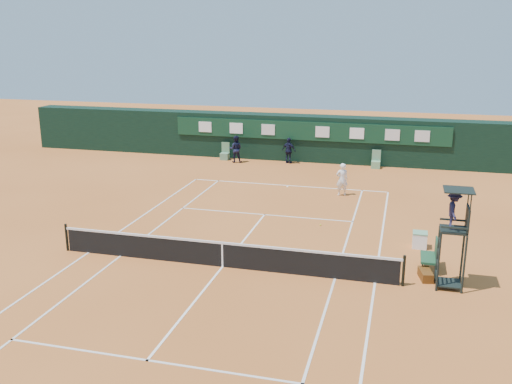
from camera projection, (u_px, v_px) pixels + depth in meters
ground at (223, 267)px, 20.86m from camera, size 90.00×90.00×0.00m
court_lines at (223, 267)px, 20.86m from camera, size 11.05×23.85×0.01m
tennis_net at (222, 254)px, 20.72m from camera, size 12.90×0.10×1.10m
back_wall at (309, 138)px, 37.91m from camera, size 40.00×1.65×3.00m
linesman_chair_left at (225, 155)px, 38.40m from camera, size 0.55×0.50×1.15m
linesman_chair_right at (376, 163)px, 35.96m from camera, size 0.55×0.50×1.15m
umpire_chair at (454, 218)px, 18.55m from camera, size 0.96×0.95×3.42m
player_bench at (432, 254)px, 20.46m from camera, size 0.56×1.20×1.10m
tennis_bag at (425, 275)px, 19.80m from camera, size 0.54×0.91×0.32m
cooler at (420, 240)px, 22.66m from camera, size 0.57×0.57×0.65m
tennis_ball at (320, 225)px, 25.31m from camera, size 0.08×0.08×0.08m
player at (342, 179)px, 29.81m from camera, size 0.74×0.62×1.73m
ball_kid_left at (236, 149)px, 37.43m from camera, size 0.97×0.82×1.78m
ball_kid_right at (289, 151)px, 37.18m from camera, size 1.07×0.72×1.69m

